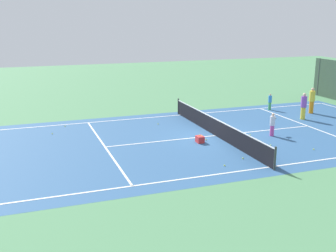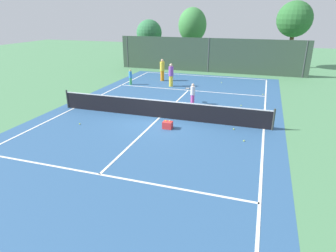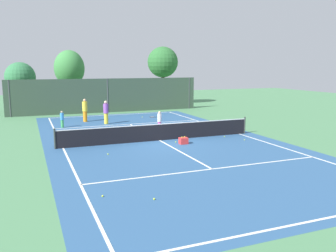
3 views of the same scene
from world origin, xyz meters
name	(u,v)px [view 1 (image 1 of 3)]	position (x,y,z in m)	size (l,w,h in m)	color
ground_plane	(215,136)	(0.00, 0.00, 0.00)	(80.00, 80.00, 0.00)	#4C8456
court_surface	(215,136)	(0.00, 0.00, 0.00)	(13.00, 25.00, 0.01)	#2D5684
tennis_net	(216,127)	(0.00, 0.00, 0.51)	(11.90, 0.10, 1.10)	#333833
player_0	(270,102)	(-4.89, 6.81, 0.61)	(0.26, 0.26, 1.20)	#3FA559
player_1	(304,106)	(-1.63, 7.24, 0.91)	(0.38, 0.38, 1.77)	yellow
player_2	(272,124)	(1.11, 3.04, 0.69)	(0.80, 0.71, 1.33)	#D14799
player_3	(312,100)	(-2.94, 8.95, 0.93)	(0.39, 0.39, 1.82)	orange
ball_crate	(200,139)	(0.92, -1.39, 0.18)	(0.47, 0.37, 0.43)	red
tennis_ball_0	(243,158)	(4.09, -0.54, 0.03)	(0.07, 0.07, 0.07)	#CCE533
tennis_ball_1	(271,145)	(2.71, 1.91, 0.03)	(0.07, 0.07, 0.07)	#CCE533
tennis_ball_2	(314,149)	(4.09, 3.58, 0.03)	(0.07, 0.07, 0.07)	#CCE533
tennis_ball_4	(250,135)	(0.60, 1.92, 0.03)	(0.07, 0.07, 0.07)	#CCE533
tennis_ball_5	(206,140)	(0.66, -0.90, 0.03)	(0.07, 0.07, 0.07)	#CCE533
tennis_ball_6	(65,126)	(-4.99, -7.91, 0.03)	(0.07, 0.07, 0.07)	#CCE533
tennis_ball_7	(240,132)	(-0.17, 1.71, 0.03)	(0.07, 0.07, 0.07)	#CCE533
tennis_ball_8	(225,165)	(4.68, -1.84, 0.03)	(0.07, 0.07, 0.07)	#CCE533
tennis_ball_10	(158,124)	(-3.58, -2.28, 0.03)	(0.07, 0.07, 0.07)	#CCE533
tennis_ball_11	(52,134)	(-3.47, -8.80, 0.03)	(0.07, 0.07, 0.07)	#CCE533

